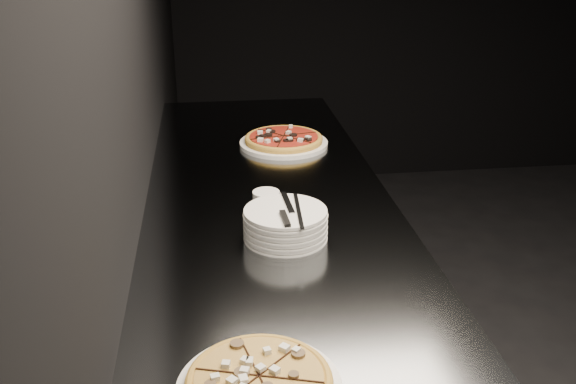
{
  "coord_description": "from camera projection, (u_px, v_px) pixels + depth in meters",
  "views": [
    {
      "loc": [
        -2.3,
        -1.71,
        1.7
      ],
      "look_at": [
        -2.08,
        0.01,
        0.96
      ],
      "focal_mm": 40.0,
      "sensor_mm": 36.0,
      "label": 1
    }
  ],
  "objects": [
    {
      "name": "wall_left",
      "position": [
        127.0,
        46.0,
        1.65
      ],
      "size": [
        0.02,
        5.0,
        2.8
      ],
      "primitive_type": "cube",
      "color": "black",
      "rests_on": "floor"
    },
    {
      "name": "counter",
      "position": [
        273.0,
        337.0,
        2.06
      ],
      "size": [
        0.74,
        2.44,
        0.92
      ],
      "color": "slate",
      "rests_on": "floor"
    },
    {
      "name": "pizza_mushroom",
      "position": [
        259.0,
        383.0,
        1.14
      ],
      "size": [
        0.33,
        0.33,
        0.03
      ],
      "rotation": [
        0.0,
        0.0,
        -0.29
      ],
      "color": "white",
      "rests_on": "counter"
    },
    {
      "name": "pizza_tomato",
      "position": [
        284.0,
        140.0,
        2.39
      ],
      "size": [
        0.35,
        0.35,
        0.04
      ],
      "rotation": [
        0.0,
        0.0,
        0.23
      ],
      "color": "white",
      "rests_on": "counter"
    },
    {
      "name": "plate_stack",
      "position": [
        285.0,
        224.0,
        1.69
      ],
      "size": [
        0.22,
        0.22,
        0.08
      ],
      "color": "white",
      "rests_on": "counter"
    },
    {
      "name": "cutlery",
      "position": [
        290.0,
        211.0,
        1.66
      ],
      "size": [
        0.09,
        0.23,
        0.01
      ],
      "rotation": [
        0.0,
        0.0,
        0.05
      ],
      "color": "silver",
      "rests_on": "plate_stack"
    },
    {
      "name": "ramekin",
      "position": [
        266.0,
        202.0,
        1.83
      ],
      "size": [
        0.08,
        0.08,
        0.07
      ],
      "color": "silver",
      "rests_on": "counter"
    }
  ]
}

